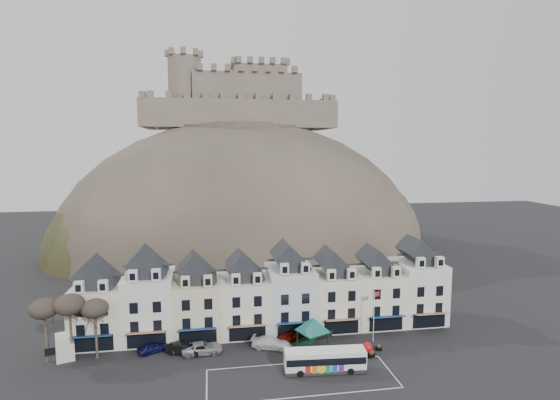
{
  "coord_description": "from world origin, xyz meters",
  "views": [
    {
      "loc": [
        -8.26,
        -46.12,
        27.12
      ],
      "look_at": [
        3.17,
        24.0,
        18.42
      ],
      "focal_mm": 28.0,
      "sensor_mm": 36.0,
      "label": 1
    }
  ],
  "objects_px": {
    "white_van": "(65,347)",
    "car_black": "(184,349)",
    "bus": "(325,359)",
    "car_navy": "(153,347)",
    "flagpole": "(374,313)",
    "car_maroon": "(290,336)",
    "car_silver": "(202,348)",
    "car_charcoal": "(320,332)",
    "red_buoy": "(367,349)",
    "car_white": "(271,343)",
    "bus_shelter": "(313,325)"
  },
  "relations": [
    {
      "from": "white_van",
      "to": "car_black",
      "type": "bearing_deg",
      "value": -27.39
    },
    {
      "from": "bus",
      "to": "car_navy",
      "type": "bearing_deg",
      "value": 162.32
    },
    {
      "from": "flagpole",
      "to": "car_maroon",
      "type": "xyz_separation_m",
      "value": [
        -11.58,
        1.99,
        -3.51
      ]
    },
    {
      "from": "car_silver",
      "to": "car_charcoal",
      "type": "height_order",
      "value": "car_charcoal"
    },
    {
      "from": "bus",
      "to": "red_buoy",
      "type": "xyz_separation_m",
      "value": [
        6.48,
        3.01,
        -0.61
      ]
    },
    {
      "from": "car_navy",
      "to": "car_white",
      "type": "distance_m",
      "value": 15.67
    },
    {
      "from": "car_charcoal",
      "to": "bus_shelter",
      "type": "bearing_deg",
      "value": 129.46
    },
    {
      "from": "bus",
      "to": "red_buoy",
      "type": "bearing_deg",
      "value": 29.03
    },
    {
      "from": "car_black",
      "to": "bus",
      "type": "bearing_deg",
      "value": -91.89
    },
    {
      "from": "car_maroon",
      "to": "car_charcoal",
      "type": "xyz_separation_m",
      "value": [
        4.55,
        0.68,
        0.1
      ]
    },
    {
      "from": "car_white",
      "to": "white_van",
      "type": "bearing_deg",
      "value": 104.05
    },
    {
      "from": "bus",
      "to": "flagpole",
      "type": "height_order",
      "value": "flagpole"
    },
    {
      "from": "white_van",
      "to": "car_charcoal",
      "type": "height_order",
      "value": "white_van"
    },
    {
      "from": "car_navy",
      "to": "car_silver",
      "type": "height_order",
      "value": "car_silver"
    },
    {
      "from": "bus_shelter",
      "to": "car_charcoal",
      "type": "relative_size",
      "value": 1.4
    },
    {
      "from": "car_white",
      "to": "bus",
      "type": "bearing_deg",
      "value": -122.52
    },
    {
      "from": "bus",
      "to": "white_van",
      "type": "relative_size",
      "value": 1.87
    },
    {
      "from": "bus",
      "to": "bus_shelter",
      "type": "height_order",
      "value": "bus_shelter"
    },
    {
      "from": "flagpole",
      "to": "car_silver",
      "type": "xyz_separation_m",
      "value": [
        -23.68,
        0.17,
        -3.42
      ]
    },
    {
      "from": "flagpole",
      "to": "car_charcoal",
      "type": "height_order",
      "value": "flagpole"
    },
    {
      "from": "flagpole",
      "to": "car_black",
      "type": "xyz_separation_m",
      "value": [
        -26.07,
        0.35,
        -3.41
      ]
    },
    {
      "from": "car_navy",
      "to": "car_silver",
      "type": "relative_size",
      "value": 0.77
    },
    {
      "from": "bus",
      "to": "car_navy",
      "type": "height_order",
      "value": "bus"
    },
    {
      "from": "car_maroon",
      "to": "car_navy",
      "type": "bearing_deg",
      "value": 69.16
    },
    {
      "from": "car_black",
      "to": "car_charcoal",
      "type": "distance_m",
      "value": 19.18
    },
    {
      "from": "red_buoy",
      "to": "bus_shelter",
      "type": "bearing_deg",
      "value": 156.81
    },
    {
      "from": "bus",
      "to": "car_maroon",
      "type": "xyz_separation_m",
      "value": [
        -2.67,
        8.9,
        -0.87
      ]
    },
    {
      "from": "red_buoy",
      "to": "car_maroon",
      "type": "bearing_deg",
      "value": 147.22
    },
    {
      "from": "red_buoy",
      "to": "car_white",
      "type": "distance_m",
      "value": 12.71
    },
    {
      "from": "bus",
      "to": "red_buoy",
      "type": "distance_m",
      "value": 7.17
    },
    {
      "from": "red_buoy",
      "to": "car_black",
      "type": "bearing_deg",
      "value": 169.81
    },
    {
      "from": "bus_shelter",
      "to": "car_charcoal",
      "type": "distance_m",
      "value": 5.05
    },
    {
      "from": "flagpole",
      "to": "car_maroon",
      "type": "bearing_deg",
      "value": 170.24
    },
    {
      "from": "bus",
      "to": "car_navy",
      "type": "relative_size",
      "value": 2.47
    },
    {
      "from": "bus_shelter",
      "to": "white_van",
      "type": "relative_size",
      "value": 1.21
    },
    {
      "from": "flagpole",
      "to": "car_black",
      "type": "bearing_deg",
      "value": 179.23
    },
    {
      "from": "car_navy",
      "to": "car_black",
      "type": "relative_size",
      "value": 0.88
    },
    {
      "from": "bus",
      "to": "car_maroon",
      "type": "relative_size",
      "value": 2.58
    },
    {
      "from": "white_van",
      "to": "car_silver",
      "type": "distance_m",
      "value": 17.92
    },
    {
      "from": "bus_shelter",
      "to": "car_charcoal",
      "type": "height_order",
      "value": "bus_shelter"
    },
    {
      "from": "car_silver",
      "to": "flagpole",
      "type": "bearing_deg",
      "value": -93.55
    },
    {
      "from": "car_silver",
      "to": "car_charcoal",
      "type": "xyz_separation_m",
      "value": [
        16.64,
        2.5,
        0.01
      ]
    },
    {
      "from": "white_van",
      "to": "car_white",
      "type": "height_order",
      "value": "white_van"
    },
    {
      "from": "red_buoy",
      "to": "car_navy",
      "type": "xyz_separation_m",
      "value": [
        -27.66,
        5.46,
        -0.24
      ]
    },
    {
      "from": "bus_shelter",
      "to": "flagpole",
      "type": "distance_m",
      "value": 9.13
    },
    {
      "from": "bus_shelter",
      "to": "car_black",
      "type": "bearing_deg",
      "value": 151.19
    },
    {
      "from": "flagpole",
      "to": "car_black",
      "type": "height_order",
      "value": "flagpole"
    },
    {
      "from": "flagpole",
      "to": "car_white",
      "type": "xyz_separation_m",
      "value": [
        -14.48,
        0.17,
        -3.4
      ]
    },
    {
      "from": "car_navy",
      "to": "car_silver",
      "type": "distance_m",
      "value": 6.56
    },
    {
      "from": "bus_shelter",
      "to": "car_maroon",
      "type": "xyz_separation_m",
      "value": [
        -2.55,
        3.06,
        -2.83
      ]
    }
  ]
}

